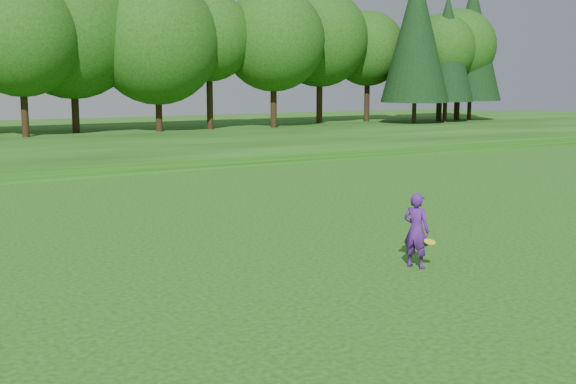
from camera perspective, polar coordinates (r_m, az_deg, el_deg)
ground at (r=14.42m, az=-2.44°, el=-8.32°), size 140.00×140.00×0.00m
walking_path at (r=33.04m, az=-19.34°, el=0.97°), size 130.00×1.60×0.04m
woman at (r=16.69m, az=10.10°, el=-3.01°), size 0.62×0.86×1.73m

